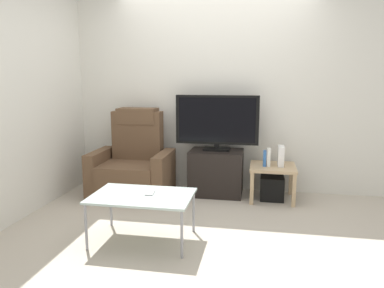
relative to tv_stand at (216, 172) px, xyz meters
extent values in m
plane|color=#B2A899|center=(-0.06, -0.83, -0.28)|extent=(6.40, 6.40, 0.00)
cube|color=silver|center=(-0.06, 0.30, 1.02)|extent=(6.40, 0.06, 2.60)
cube|color=silver|center=(-1.94, -0.83, 1.02)|extent=(0.06, 4.48, 2.60)
cube|color=black|center=(0.00, 0.00, 0.00)|extent=(0.66, 0.47, 0.57)
cube|color=black|center=(0.00, -0.22, 0.11)|extent=(0.61, 0.02, 0.02)
cube|color=black|center=(0.00, -0.17, 0.15)|extent=(0.34, 0.11, 0.04)
cube|color=black|center=(0.00, 0.02, 0.30)|extent=(0.32, 0.20, 0.03)
cube|color=black|center=(0.00, 0.02, 0.34)|extent=(0.06, 0.04, 0.05)
cube|color=black|center=(0.00, 0.02, 0.67)|extent=(1.04, 0.05, 0.61)
cube|color=black|center=(0.00, 0.00, 0.67)|extent=(0.95, 0.01, 0.55)
cube|color=brown|center=(-1.04, -0.25, -0.07)|extent=(0.70, 0.72, 0.42)
cube|color=brown|center=(-1.04, 0.02, 0.45)|extent=(0.64, 0.20, 0.62)
cube|color=brown|center=(-1.04, 0.04, 0.70)|extent=(0.50, 0.26, 0.20)
cube|color=brown|center=(-1.46, -0.25, 0.00)|extent=(0.14, 0.68, 0.56)
cube|color=brown|center=(-0.62, -0.25, 0.00)|extent=(0.14, 0.68, 0.56)
cube|color=tan|center=(0.70, -0.08, 0.12)|extent=(0.54, 0.54, 0.04)
cube|color=tan|center=(0.46, -0.32, -0.09)|extent=(0.04, 0.04, 0.39)
cube|color=tan|center=(0.93, -0.32, -0.09)|extent=(0.04, 0.04, 0.39)
cube|color=tan|center=(0.46, 0.16, -0.09)|extent=(0.04, 0.04, 0.39)
cube|color=tan|center=(0.93, 0.16, -0.09)|extent=(0.04, 0.04, 0.39)
cube|color=black|center=(0.70, -0.08, -0.14)|extent=(0.28, 0.28, 0.28)
cube|color=#3366B2|center=(0.60, -0.10, 0.23)|extent=(0.04, 0.13, 0.18)
cube|color=white|center=(0.64, -0.10, 0.24)|extent=(0.04, 0.13, 0.21)
cube|color=white|center=(0.79, -0.07, 0.26)|extent=(0.07, 0.20, 0.24)
cube|color=#B2C6C1|center=(-0.49, -1.49, 0.14)|extent=(0.90, 0.60, 0.02)
cylinder|color=gray|center=(-0.91, -1.76, -0.08)|extent=(0.02, 0.02, 0.41)
cylinder|color=gray|center=(-0.07, -1.76, -0.08)|extent=(0.02, 0.02, 0.41)
cylinder|color=gray|center=(-0.91, -1.22, -0.08)|extent=(0.02, 0.02, 0.41)
cylinder|color=gray|center=(-0.07, -1.22, -0.08)|extent=(0.02, 0.02, 0.41)
cube|color=#B7B7BC|center=(-0.43, -1.43, 0.15)|extent=(0.09, 0.16, 0.01)
camera|label=1|loc=(0.53, -4.53, 1.18)|focal=34.61mm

